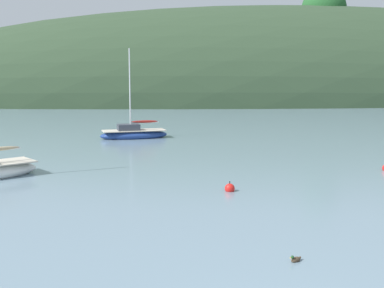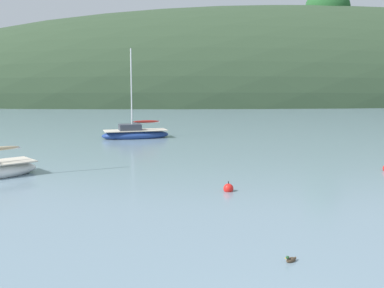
{
  "view_description": "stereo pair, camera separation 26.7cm",
  "coord_description": "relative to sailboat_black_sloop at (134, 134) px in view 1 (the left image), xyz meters",
  "views": [
    {
      "loc": [
        -2.95,
        -8.09,
        5.2
      ],
      "look_at": [
        0.0,
        20.0,
        1.2
      ],
      "focal_mm": 48.68,
      "sensor_mm": 36.0,
      "label": 1
    },
    {
      "loc": [
        -2.68,
        -8.12,
        5.2
      ],
      "look_at": [
        0.0,
        20.0,
        1.2
      ],
      "focal_mm": 48.68,
      "sensor_mm": 36.0,
      "label": 2
    }
  ],
  "objects": [
    {
      "name": "sailboat_black_sloop",
      "position": [
        0.0,
        0.0,
        0.0
      ],
      "size": [
        5.45,
        2.66,
        7.05
      ],
      "color": "navy",
      "rests_on": "ground"
    },
    {
      "name": "duck_lone_left",
      "position": [
        4.6,
        -26.89,
        -0.29
      ],
      "size": [
        0.4,
        0.33,
        0.24
      ],
      "color": "#473828",
      "rests_on": "ground"
    },
    {
      "name": "mooring_buoy_channel",
      "position": [
        4.28,
        -18.42,
        -0.22
      ],
      "size": [
        0.44,
        0.44,
        0.54
      ],
      "color": "red",
      "rests_on": "ground"
    },
    {
      "name": "far_shoreline_hill",
      "position": [
        28.4,
        47.06,
        -0.25
      ],
      "size": [
        150.0,
        36.0,
        34.95
      ],
      "color": "#2D422B",
      "rests_on": "ground"
    }
  ]
}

